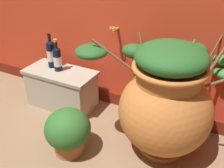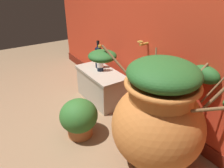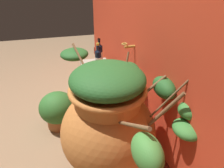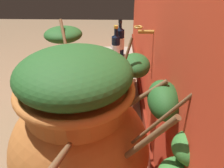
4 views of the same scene
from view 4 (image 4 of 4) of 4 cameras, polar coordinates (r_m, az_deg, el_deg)
The scene contains 6 objects.
ground_plane at distance 1.99m, azimuth -25.59°, elevation -12.35°, with size 7.00×7.00×0.00m, color #896B4C.
terracotta_urn at distance 1.18m, azimuth -7.38°, elevation -12.39°, with size 1.30×0.88×0.89m.
stone_ledge at distance 2.19m, azimuth 0.59°, elevation 1.60°, with size 0.68×0.34×0.38m.
wine_bottle_left at distance 2.18m, azimuth 1.94°, elevation 10.47°, with size 0.08×0.08×0.33m.
wine_bottle_middle at distance 2.09m, azimuth 0.93°, elevation 9.17°, with size 0.08×0.08×0.31m.
potted_shrub at distance 1.90m, azimuth -15.15°, elevation -4.84°, with size 0.35×0.35×0.38m.
Camera 4 is at (1.29, 0.88, 1.24)m, focal length 37.63 mm.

